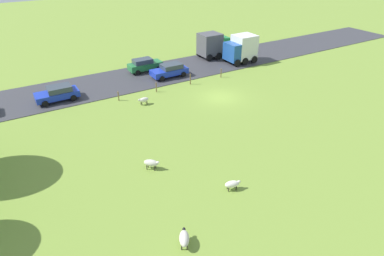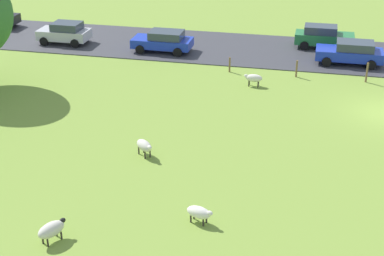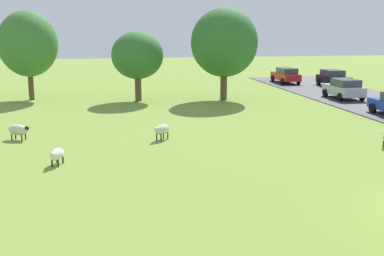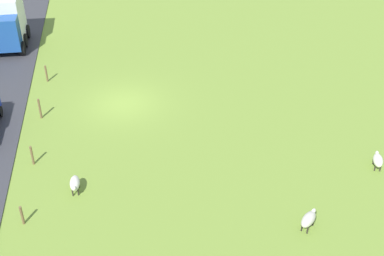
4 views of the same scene
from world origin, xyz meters
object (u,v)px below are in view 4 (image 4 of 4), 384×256
sheep_1 (309,219)px  sheep_2 (75,183)px  sheep_3 (378,160)px  truck_0 (3,22)px

sheep_1 → sheep_2: (10.32, -3.89, -0.01)m
sheep_3 → truck_0: truck_0 is taller
sheep_3 → sheep_2: bearing=-0.8°
sheep_1 → sheep_3: (-4.86, -3.68, -0.07)m
sheep_2 → truck_0: 17.67m
sheep_3 → truck_0: 26.77m
sheep_2 → truck_0: bearing=-71.8°
sheep_1 → sheep_2: bearing=-20.6°
sheep_3 → truck_0: (20.68, -16.93, 1.47)m
sheep_1 → sheep_2: 11.03m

